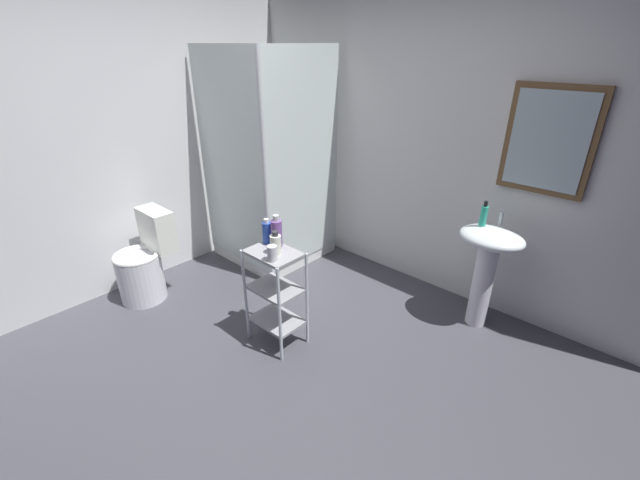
{
  "coord_description": "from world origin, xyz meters",
  "views": [
    {
      "loc": [
        1.65,
        -1.26,
        2.01
      ],
      "look_at": [
        0.04,
        0.51,
        0.84
      ],
      "focal_mm": 22.89,
      "sensor_mm": 36.0,
      "label": 1
    }
  ],
  "objects_px": {
    "lotion_bottle_white": "(276,244)",
    "storage_cart": "(276,290)",
    "hand_soap_bottle": "(484,215)",
    "shampoo_bottle_blue": "(267,232)",
    "rinse_cup": "(272,253)",
    "shower_stall": "(272,216)",
    "pedestal_sink": "(487,258)",
    "toilet": "(145,264)",
    "conditioner_bottle_purple": "(277,233)"
  },
  "relations": [
    {
      "from": "lotion_bottle_white",
      "to": "rinse_cup",
      "type": "height_order",
      "value": "lotion_bottle_white"
    },
    {
      "from": "storage_cart",
      "to": "rinse_cup",
      "type": "distance_m",
      "value": 0.38
    },
    {
      "from": "rinse_cup",
      "to": "conditioner_bottle_purple",
      "type": "bearing_deg",
      "value": 129.57
    },
    {
      "from": "toilet",
      "to": "storage_cart",
      "type": "xyz_separation_m",
      "value": [
        1.27,
        0.35,
        0.12
      ]
    },
    {
      "from": "toilet",
      "to": "shampoo_bottle_blue",
      "type": "bearing_deg",
      "value": 20.33
    },
    {
      "from": "lotion_bottle_white",
      "to": "shampoo_bottle_blue",
      "type": "height_order",
      "value": "shampoo_bottle_blue"
    },
    {
      "from": "hand_soap_bottle",
      "to": "shampoo_bottle_blue",
      "type": "xyz_separation_m",
      "value": [
        -1.05,
        -1.15,
        -0.07
      ]
    },
    {
      "from": "toilet",
      "to": "shampoo_bottle_blue",
      "type": "distance_m",
      "value": 1.31
    },
    {
      "from": "pedestal_sink",
      "to": "conditioner_bottle_purple",
      "type": "xyz_separation_m",
      "value": [
        -1.05,
        -1.12,
        0.26
      ]
    },
    {
      "from": "shower_stall",
      "to": "rinse_cup",
      "type": "bearing_deg",
      "value": -40.94
    },
    {
      "from": "storage_cart",
      "to": "rinse_cup",
      "type": "relative_size",
      "value": 7.02
    },
    {
      "from": "pedestal_sink",
      "to": "hand_soap_bottle",
      "type": "xyz_separation_m",
      "value": [
        -0.09,
        0.02,
        0.31
      ]
    },
    {
      "from": "shower_stall",
      "to": "hand_soap_bottle",
      "type": "xyz_separation_m",
      "value": [
        1.9,
        0.36,
        0.43
      ]
    },
    {
      "from": "pedestal_sink",
      "to": "shampoo_bottle_blue",
      "type": "height_order",
      "value": "shampoo_bottle_blue"
    },
    {
      "from": "storage_cart",
      "to": "pedestal_sink",
      "type": "bearing_deg",
      "value": 50.08
    },
    {
      "from": "storage_cart",
      "to": "conditioner_bottle_purple",
      "type": "height_order",
      "value": "conditioner_bottle_purple"
    },
    {
      "from": "hand_soap_bottle",
      "to": "shampoo_bottle_blue",
      "type": "height_order",
      "value": "hand_soap_bottle"
    },
    {
      "from": "storage_cart",
      "to": "hand_soap_bottle",
      "type": "height_order",
      "value": "hand_soap_bottle"
    },
    {
      "from": "lotion_bottle_white",
      "to": "storage_cart",
      "type": "bearing_deg",
      "value": 177.3
    },
    {
      "from": "shower_stall",
      "to": "shampoo_bottle_blue",
      "type": "bearing_deg",
      "value": -42.48
    },
    {
      "from": "shampoo_bottle_blue",
      "to": "rinse_cup",
      "type": "relative_size",
      "value": 1.71
    },
    {
      "from": "toilet",
      "to": "conditioner_bottle_purple",
      "type": "bearing_deg",
      "value": 19.48
    },
    {
      "from": "shower_stall",
      "to": "storage_cart",
      "type": "relative_size",
      "value": 2.7
    },
    {
      "from": "toilet",
      "to": "storage_cart",
      "type": "bearing_deg",
      "value": 15.46
    },
    {
      "from": "shampoo_bottle_blue",
      "to": "shower_stall",
      "type": "bearing_deg",
      "value": 137.52
    },
    {
      "from": "shampoo_bottle_blue",
      "to": "rinse_cup",
      "type": "xyz_separation_m",
      "value": [
        0.22,
        -0.15,
        -0.03
      ]
    },
    {
      "from": "pedestal_sink",
      "to": "lotion_bottle_white",
      "type": "distance_m",
      "value": 1.56
    },
    {
      "from": "pedestal_sink",
      "to": "conditioner_bottle_purple",
      "type": "relative_size",
      "value": 3.56
    },
    {
      "from": "toilet",
      "to": "shower_stall",
      "type": "bearing_deg",
      "value": 77.08
    },
    {
      "from": "shower_stall",
      "to": "pedestal_sink",
      "type": "relative_size",
      "value": 2.47
    },
    {
      "from": "storage_cart",
      "to": "conditioner_bottle_purple",
      "type": "relative_size",
      "value": 3.25
    },
    {
      "from": "storage_cart",
      "to": "shower_stall",
      "type": "bearing_deg",
      "value": 139.36
    },
    {
      "from": "shower_stall",
      "to": "shampoo_bottle_blue",
      "type": "distance_m",
      "value": 1.21
    },
    {
      "from": "hand_soap_bottle",
      "to": "rinse_cup",
      "type": "xyz_separation_m",
      "value": [
        -0.82,
        -1.3,
        -0.1
      ]
    },
    {
      "from": "toilet",
      "to": "hand_soap_bottle",
      "type": "relative_size",
      "value": 4.08
    },
    {
      "from": "hand_soap_bottle",
      "to": "lotion_bottle_white",
      "type": "distance_m",
      "value": 1.5
    },
    {
      "from": "lotion_bottle_white",
      "to": "rinse_cup",
      "type": "xyz_separation_m",
      "value": [
        0.06,
        -0.08,
        -0.02
      ]
    },
    {
      "from": "pedestal_sink",
      "to": "toilet",
      "type": "distance_m",
      "value": 2.76
    },
    {
      "from": "hand_soap_bottle",
      "to": "lotion_bottle_white",
      "type": "xyz_separation_m",
      "value": [
        -0.88,
        -1.21,
        -0.08
      ]
    },
    {
      "from": "pedestal_sink",
      "to": "lotion_bottle_white",
      "type": "xyz_separation_m",
      "value": [
        -0.97,
        -1.2,
        0.23
      ]
    },
    {
      "from": "shower_stall",
      "to": "lotion_bottle_white",
      "type": "distance_m",
      "value": 1.38
    },
    {
      "from": "hand_soap_bottle",
      "to": "rinse_cup",
      "type": "relative_size",
      "value": 1.77
    },
    {
      "from": "shower_stall",
      "to": "storage_cart",
      "type": "xyz_separation_m",
      "value": [
        0.99,
        -0.85,
        -0.03
      ]
    },
    {
      "from": "storage_cart",
      "to": "shampoo_bottle_blue",
      "type": "relative_size",
      "value": 4.11
    },
    {
      "from": "shampoo_bottle_blue",
      "to": "conditioner_bottle_purple",
      "type": "bearing_deg",
      "value": 7.79
    },
    {
      "from": "pedestal_sink",
      "to": "toilet",
      "type": "relative_size",
      "value": 1.07
    },
    {
      "from": "hand_soap_bottle",
      "to": "conditioner_bottle_purple",
      "type": "height_order",
      "value": "hand_soap_bottle"
    },
    {
      "from": "pedestal_sink",
      "to": "shampoo_bottle_blue",
      "type": "relative_size",
      "value": 4.49
    },
    {
      "from": "shower_stall",
      "to": "rinse_cup",
      "type": "xyz_separation_m",
      "value": [
        1.08,
        -0.94,
        0.33
      ]
    },
    {
      "from": "shampoo_bottle_blue",
      "to": "storage_cart",
      "type": "bearing_deg",
      "value": -26.51
    }
  ]
}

